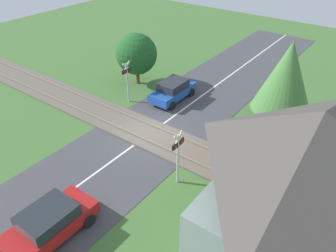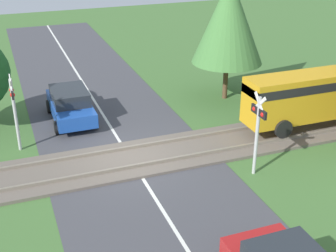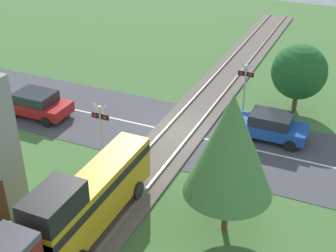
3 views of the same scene
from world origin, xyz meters
The scene contains 7 objects.
ground_plane centered at (0.00, 0.00, 0.00)m, with size 60.00×60.00×0.00m, color #426B33.
road_surface centered at (0.00, 0.00, 0.01)m, with size 48.00×6.40×0.02m.
track_bed centered at (0.00, 0.00, 0.07)m, with size 2.80×48.00×0.24m.
car_near_crossing centered at (-4.53, -1.44, 0.76)m, with size 3.80×1.81×1.46m.
crossing_signal_west_approach centered at (-2.40, -3.82, 1.95)m, with size 0.90×0.18×3.03m.
crossing_signal_east_approach centered at (2.40, 3.82, 1.95)m, with size 0.90×0.18×3.03m.
tree_roadside_hedge centered at (-4.57, 6.19, 3.89)m, with size 3.39×3.39×5.92m.
Camera 2 is at (14.84, -4.10, 8.55)m, focal length 50.00 mm.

